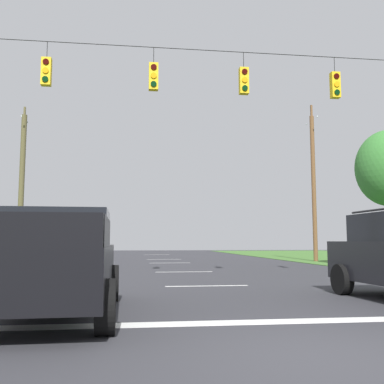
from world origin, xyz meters
TOP-DOWN VIEW (x-y plane):
  - ground_plane at (0.00, 0.00)m, footprint 120.00×120.00m
  - stop_bar_stripe at (0.00, 2.26)m, footprint 15.38×0.45m
  - lane_dash_0 at (0.00, 8.26)m, footprint 2.50×0.15m
  - lane_dash_1 at (0.00, 14.40)m, footprint 2.50×0.15m
  - lane_dash_2 at (0.00, 22.41)m, footprint 2.50×0.15m
  - lane_dash_3 at (0.00, 27.88)m, footprint 2.50×0.15m
  - lane_dash_4 at (0.00, 39.27)m, footprint 2.50×0.15m
  - overhead_signal_span at (-0.08, 9.71)m, footprint 17.75×0.31m
  - pickup_truck at (-3.61, 3.43)m, footprint 2.38×5.45m
  - utility_pole_mid_right at (9.63, 22.98)m, footprint 0.28×1.95m
  - utility_pole_near_left at (-9.24, 23.60)m, footprint 0.33×1.55m

SIDE VIEW (x-z plane):
  - ground_plane at x=0.00m, z-range 0.00..0.00m
  - stop_bar_stripe at x=0.00m, z-range 0.00..0.01m
  - lane_dash_0 at x=0.00m, z-range 0.00..0.01m
  - lane_dash_1 at x=0.00m, z-range 0.00..0.01m
  - lane_dash_2 at x=0.00m, z-range 0.00..0.01m
  - lane_dash_3 at x=0.00m, z-range 0.00..0.01m
  - lane_dash_4 at x=0.00m, z-range 0.00..0.01m
  - pickup_truck at x=-3.61m, z-range -0.01..1.94m
  - overhead_signal_span at x=-0.08m, z-range 0.50..8.86m
  - utility_pole_near_left at x=-9.24m, z-range -0.15..9.70m
  - utility_pole_mid_right at x=9.63m, z-range -0.19..10.34m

